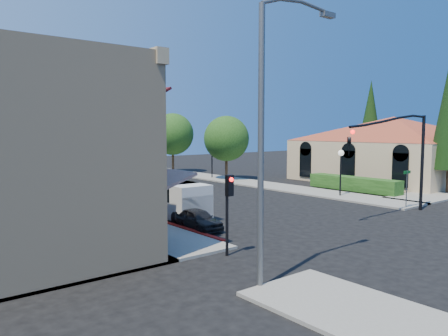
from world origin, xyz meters
TOP-DOWN VIEW (x-y plane):
  - ground at (0.00, 0.00)m, footprint 120.00×120.00m
  - sidewalk_left at (-8.75, 27.00)m, footprint 3.50×50.00m
  - sidewalk_right at (8.75, 27.00)m, footprint 3.50×50.00m
  - curb_red_strip at (-6.90, 8.00)m, footprint 0.25×10.00m
  - mission_building at (21.99, 11.50)m, footprint 30.12×30.12m
  - hedge at (11.70, 9.00)m, footprint 1.40×8.00m
  - conifer_far at (28.00, 18.00)m, footprint 3.20×3.20m
  - street_tree_a at (8.80, 22.00)m, footprint 4.56×4.56m
  - street_tree_b at (8.80, 32.00)m, footprint 4.94×4.94m
  - signal_mast_arm at (5.86, 1.50)m, footprint 8.01×0.39m
  - secondary_signal at (-8.00, 1.41)m, footprint 0.28×0.42m
  - cobra_streetlight at (-9.15, -2.00)m, footprint 3.60×0.25m
  - street_name_sign at (7.50, 2.20)m, footprint 0.80×0.06m
  - lamppost_left_near at (-8.50, 8.00)m, footprint 0.44×0.44m
  - lamppost_left_far at (-8.50, 22.00)m, footprint 0.44×0.44m
  - lamppost_right_near at (8.50, 8.00)m, footprint 0.44×0.44m
  - lamppost_right_far at (8.50, 24.00)m, footprint 0.44×0.44m
  - white_van at (-5.50, 9.20)m, footprint 2.21×4.77m
  - parked_car_a at (-6.20, 6.00)m, footprint 1.41×3.24m
  - parked_car_b at (-4.80, 15.34)m, footprint 1.31×3.37m
  - parked_car_c at (-6.20, 22.47)m, footprint 2.07×4.03m
  - parked_car_d at (-6.20, 32.00)m, footprint 2.38×4.55m

SIDE VIEW (x-z plane):
  - ground at x=0.00m, z-range 0.00..0.00m
  - curb_red_strip at x=-6.90m, z-range -0.03..0.03m
  - hedge at x=11.70m, z-range -0.55..0.55m
  - sidewalk_left at x=-8.75m, z-range 0.00..0.12m
  - sidewalk_right at x=8.75m, z-range 0.00..0.12m
  - parked_car_a at x=-6.20m, z-range 0.00..1.09m
  - parked_car_b at x=-4.80m, z-range 0.00..1.10m
  - parked_car_c at x=-6.20m, z-range 0.00..1.12m
  - parked_car_d at x=-6.20m, z-range 0.00..1.22m
  - white_van at x=-5.50m, z-range 0.16..2.25m
  - street_name_sign at x=7.50m, z-range 0.45..2.95m
  - secondary_signal at x=-8.00m, z-range 0.66..3.98m
  - lamppost_left_near at x=-8.50m, z-range 0.95..4.52m
  - lamppost_left_far at x=-8.50m, z-range 0.95..4.52m
  - lamppost_right_near at x=8.50m, z-range 0.95..4.52m
  - lamppost_right_far at x=8.50m, z-range 0.95..4.52m
  - mission_building at x=21.99m, z-range 0.55..6.95m
  - signal_mast_arm at x=5.86m, z-range 1.09..7.09m
  - street_tree_a at x=8.80m, z-range 0.95..7.43m
  - street_tree_b at x=8.80m, z-range 1.03..8.05m
  - cobra_streetlight at x=-9.15m, z-range 0.61..9.92m
  - conifer_far at x=28.00m, z-range 0.86..11.86m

